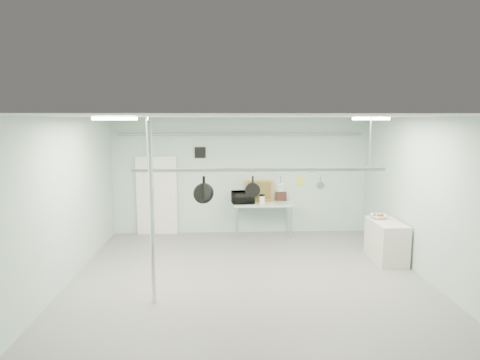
{
  "coord_description": "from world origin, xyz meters",
  "views": [
    {
      "loc": [
        -0.52,
        -7.7,
        3.15
      ],
      "look_at": [
        -0.14,
        1.0,
        1.91
      ],
      "focal_mm": 32.0,
      "sensor_mm": 36.0,
      "label": 1
    }
  ],
  "objects_px": {
    "prep_table": "(263,206)",
    "fruit_bowl": "(378,217)",
    "skillet_mid": "(204,188)",
    "microwave": "(243,197)",
    "skillet_right": "(253,186)",
    "skillet_left": "(204,190)",
    "coffee_canister": "(262,200)",
    "pot_rack": "(260,168)",
    "chrome_pole": "(152,212)",
    "side_cabinet": "(386,241)"
  },
  "relations": [
    {
      "from": "fruit_bowl",
      "to": "skillet_right",
      "type": "distance_m",
      "value": 3.42
    },
    {
      "from": "fruit_bowl",
      "to": "skillet_left",
      "type": "xyz_separation_m",
      "value": [
        -3.92,
        -1.38,
        0.87
      ]
    },
    {
      "from": "pot_rack",
      "to": "skillet_right",
      "type": "xyz_separation_m",
      "value": [
        -0.13,
        0.0,
        -0.34
      ]
    },
    {
      "from": "prep_table",
      "to": "fruit_bowl",
      "type": "bearing_deg",
      "value": -37.99
    },
    {
      "from": "microwave",
      "to": "coffee_canister",
      "type": "height_order",
      "value": "microwave"
    },
    {
      "from": "microwave",
      "to": "skillet_mid",
      "type": "xyz_separation_m",
      "value": [
        -0.9,
        -3.3,
        0.78
      ]
    },
    {
      "from": "skillet_mid",
      "to": "chrome_pole",
      "type": "bearing_deg",
      "value": -101.87
    },
    {
      "from": "prep_table",
      "to": "microwave",
      "type": "distance_m",
      "value": 0.6
    },
    {
      "from": "prep_table",
      "to": "fruit_bowl",
      "type": "xyz_separation_m",
      "value": [
        2.45,
        -1.92,
        0.11
      ]
    },
    {
      "from": "prep_table",
      "to": "coffee_canister",
      "type": "xyz_separation_m",
      "value": [
        -0.03,
        -0.02,
        0.17
      ]
    },
    {
      "from": "microwave",
      "to": "coffee_canister",
      "type": "distance_m",
      "value": 0.52
    },
    {
      "from": "skillet_right",
      "to": "microwave",
      "type": "bearing_deg",
      "value": 97.21
    },
    {
      "from": "coffee_canister",
      "to": "skillet_right",
      "type": "bearing_deg",
      "value": -98.59
    },
    {
      "from": "coffee_canister",
      "to": "skillet_left",
      "type": "xyz_separation_m",
      "value": [
        -1.43,
        -3.28,
        0.82
      ]
    },
    {
      "from": "fruit_bowl",
      "to": "skillet_mid",
      "type": "xyz_separation_m",
      "value": [
        -3.9,
        -1.38,
        0.91
      ]
    },
    {
      "from": "microwave",
      "to": "chrome_pole",
      "type": "bearing_deg",
      "value": 60.61
    },
    {
      "from": "pot_rack",
      "to": "skillet_right",
      "type": "bearing_deg",
      "value": 180.0
    },
    {
      "from": "fruit_bowl",
      "to": "chrome_pole",
      "type": "bearing_deg",
      "value": -154.35
    },
    {
      "from": "coffee_canister",
      "to": "skillet_right",
      "type": "distance_m",
      "value": 3.44
    },
    {
      "from": "microwave",
      "to": "coffee_canister",
      "type": "xyz_separation_m",
      "value": [
        0.52,
        -0.01,
        -0.06
      ]
    },
    {
      "from": "chrome_pole",
      "to": "skillet_right",
      "type": "xyz_separation_m",
      "value": [
        1.77,
        0.9,
        0.29
      ]
    },
    {
      "from": "prep_table",
      "to": "pot_rack",
      "type": "bearing_deg",
      "value": -96.91
    },
    {
      "from": "prep_table",
      "to": "fruit_bowl",
      "type": "height_order",
      "value": "fruit_bowl"
    },
    {
      "from": "pot_rack",
      "to": "skillet_right",
      "type": "distance_m",
      "value": 0.36
    },
    {
      "from": "microwave",
      "to": "fruit_bowl",
      "type": "relative_size",
      "value": 1.6
    },
    {
      "from": "prep_table",
      "to": "skillet_right",
      "type": "relative_size",
      "value": 4.1
    },
    {
      "from": "microwave",
      "to": "pot_rack",
      "type": "bearing_deg",
      "value": 85.84
    },
    {
      "from": "side_cabinet",
      "to": "chrome_pole",
      "type": "bearing_deg",
      "value": -157.59
    },
    {
      "from": "fruit_bowl",
      "to": "skillet_left",
      "type": "height_order",
      "value": "skillet_left"
    },
    {
      "from": "side_cabinet",
      "to": "coffee_canister",
      "type": "relative_size",
      "value": 6.05
    },
    {
      "from": "skillet_left",
      "to": "skillet_right",
      "type": "bearing_deg",
      "value": -17.47
    },
    {
      "from": "fruit_bowl",
      "to": "skillet_left",
      "type": "bearing_deg",
      "value": -160.56
    },
    {
      "from": "prep_table",
      "to": "coffee_canister",
      "type": "distance_m",
      "value": 0.18
    },
    {
      "from": "skillet_mid",
      "to": "coffee_canister",
      "type": "bearing_deg",
      "value": 98.27
    },
    {
      "from": "pot_rack",
      "to": "skillet_right",
      "type": "relative_size",
      "value": 12.3
    },
    {
      "from": "side_cabinet",
      "to": "pot_rack",
      "type": "relative_size",
      "value": 0.25
    },
    {
      "from": "skillet_left",
      "to": "skillet_right",
      "type": "height_order",
      "value": "same"
    },
    {
      "from": "pot_rack",
      "to": "skillet_mid",
      "type": "xyz_separation_m",
      "value": [
        -1.05,
        0.0,
        -0.38
      ]
    },
    {
      "from": "microwave",
      "to": "side_cabinet",
      "type": "bearing_deg",
      "value": 137.9
    },
    {
      "from": "coffee_canister",
      "to": "fruit_bowl",
      "type": "relative_size",
      "value": 0.54
    },
    {
      "from": "skillet_left",
      "to": "pot_rack",
      "type": "bearing_deg",
      "value": -17.47
    },
    {
      "from": "pot_rack",
      "to": "skillet_mid",
      "type": "distance_m",
      "value": 1.11
    },
    {
      "from": "skillet_left",
      "to": "fruit_bowl",
      "type": "bearing_deg",
      "value": 1.97
    },
    {
      "from": "prep_table",
      "to": "skillet_mid",
      "type": "bearing_deg",
      "value": -113.69
    },
    {
      "from": "prep_table",
      "to": "side_cabinet",
      "type": "height_order",
      "value": "prep_table"
    },
    {
      "from": "chrome_pole",
      "to": "skillet_mid",
      "type": "relative_size",
      "value": 6.88
    },
    {
      "from": "prep_table",
      "to": "skillet_mid",
      "type": "distance_m",
      "value": 3.75
    },
    {
      "from": "pot_rack",
      "to": "microwave",
      "type": "height_order",
      "value": "pot_rack"
    },
    {
      "from": "coffee_canister",
      "to": "skillet_left",
      "type": "bearing_deg",
      "value": -113.54
    },
    {
      "from": "pot_rack",
      "to": "coffee_canister",
      "type": "relative_size",
      "value": 24.21
    }
  ]
}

